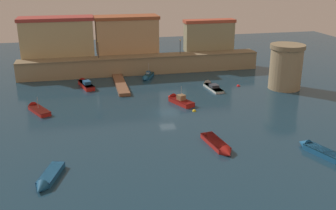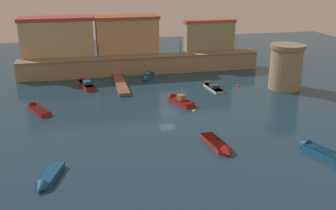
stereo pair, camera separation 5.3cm
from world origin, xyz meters
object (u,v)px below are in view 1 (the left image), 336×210
fortress_tower (286,66)px  moored_boat_2 (219,146)px  mooring_buoy_2 (194,111)px  moored_boat_7 (211,86)px  mooring_buoy_0 (238,86)px  moored_boat_0 (147,77)px  moored_boat_5 (178,100)px  moored_boat_6 (48,179)px  moored_boat_3 (316,149)px  mooring_buoy_1 (172,99)px  moored_boat_4 (36,109)px  moored_boat_1 (85,84)px  quay_lamp_0 (98,47)px  quay_lamp_1 (180,44)px

fortress_tower → moored_boat_2: fortress_tower is taller
moored_boat_2 → fortress_tower: bearing=129.7°
mooring_buoy_2 → moored_boat_7: bearing=60.2°
moored_boat_7 → mooring_buoy_0: (5.53, -0.35, -0.32)m
moored_boat_0 → mooring_buoy_0: 18.97m
moored_boat_5 → mooring_buoy_0: 15.54m
fortress_tower → mooring_buoy_2: (-20.47, -8.48, -4.31)m
moored_boat_6 → mooring_buoy_2: (21.89, 17.81, -0.34)m
moored_boat_3 → mooring_buoy_1: moored_boat_3 is taller
moored_boat_7 → moored_boat_4: bearing=95.8°
moored_boat_7 → moored_boat_3: bearing=-177.6°
moored_boat_0 → moored_boat_1: bearing=-51.5°
mooring_buoy_1 → mooring_buoy_2: bearing=-73.7°
moored_boat_4 → quay_lamp_0: bearing=-56.9°
fortress_tower → mooring_buoy_0: (-8.03, 3.22, -4.31)m
quay_lamp_0 → moored_boat_0: size_ratio=0.65×
moored_boat_1 → moored_boat_6: bearing=157.9°
moored_boat_7 → mooring_buoy_1: 10.32m
moored_boat_5 → moored_boat_7: 11.06m
moored_boat_0 → fortress_tower: bearing=88.2°
fortress_tower → moored_boat_6: 50.01m
quay_lamp_0 → moored_boat_1: bearing=-113.4°
fortress_tower → moored_boat_7: 14.58m
moored_boat_0 → moored_boat_2: size_ratio=0.78×
quay_lamp_1 → moored_boat_4: 35.86m
quay_lamp_1 → moored_boat_4: quay_lamp_1 is taller
fortress_tower → moored_boat_0: bearing=152.4°
moored_boat_4 → mooring_buoy_1: size_ratio=13.32×
moored_boat_0 → mooring_buoy_2: size_ratio=8.96×
mooring_buoy_0 → mooring_buoy_2: (-12.44, -11.70, 0.00)m
moored_boat_1 → quay_lamp_1: bearing=-84.5°
moored_boat_7 → mooring_buoy_2: (-6.91, -12.05, -0.32)m
mooring_buoy_2 → moored_boat_0: bearing=100.6°
moored_boat_0 → moored_boat_7: 14.23m
moored_boat_6 → moored_boat_7: size_ratio=0.86×
quay_lamp_0 → moored_boat_4: 23.73m
fortress_tower → moored_boat_1: bearing=165.2°
moored_boat_4 → moored_boat_0: bearing=-81.1°
mooring_buoy_0 → mooring_buoy_2: 17.08m
moored_boat_3 → mooring_buoy_2: 20.83m
mooring_buoy_1 → moored_boat_3: bearing=-62.6°
moored_boat_3 → moored_boat_4: (-35.76, 23.74, -0.05)m
mooring_buoy_2 → moored_boat_5: bearing=107.3°
moored_boat_3 → mooring_buoy_0: 29.56m
moored_boat_1 → moored_boat_7: 24.56m
fortress_tower → moored_boat_5: bearing=-170.8°
quay_lamp_1 → mooring_buoy_0: (8.15, -14.19, -6.04)m
moored_boat_2 → moored_boat_7: (7.68, 26.10, -0.03)m
moored_boat_7 → mooring_buoy_0: size_ratio=11.30×
quay_lamp_0 → moored_boat_2: size_ratio=0.51×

